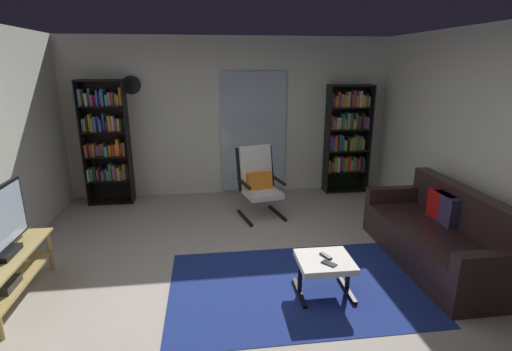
{
  "coord_description": "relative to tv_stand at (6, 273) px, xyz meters",
  "views": [
    {
      "loc": [
        -0.41,
        -3.49,
        2.17
      ],
      "look_at": [
        0.18,
        1.01,
        0.83
      ],
      "focal_mm": 26.74,
      "sensor_mm": 36.0,
      "label": 1
    }
  ],
  "objects": [
    {
      "name": "wall_back",
      "position": [
        2.3,
        2.99,
        0.99
      ],
      "size": [
        5.6,
        0.06,
        2.6
      ],
      "primitive_type": "cube",
      "color": "silver",
      "rests_on": "ground"
    },
    {
      "name": "wall_clock",
      "position": [
        0.75,
        2.92,
        1.54
      ],
      "size": [
        0.29,
        0.03,
        0.29
      ],
      "color": "silver"
    },
    {
      "name": "wall_right",
      "position": [
        5.0,
        0.09,
        0.99
      ],
      "size": [
        0.06,
        6.0,
        2.6
      ],
      "primitive_type": "cube",
      "color": "silver",
      "rests_on": "ground"
    },
    {
      "name": "ground_plane",
      "position": [
        2.3,
        0.09,
        -0.31
      ],
      "size": [
        7.02,
        7.02,
        0.0
      ],
      "primitive_type": "plane",
      "color": "#B0A599"
    },
    {
      "name": "lounge_armchair",
      "position": [
        2.62,
        1.87,
        0.22
      ],
      "size": [
        0.69,
        0.76,
        1.02
      ],
      "color": "black",
      "rests_on": "ground"
    },
    {
      "name": "bookshelf_near_tv",
      "position": [
        0.33,
        2.71,
        0.72
      ],
      "size": [
        0.69,
        0.3,
        1.94
      ],
      "color": "black",
      "rests_on": "ground"
    },
    {
      "name": "tv_remote",
      "position": [
        2.99,
        -0.19,
        0.07
      ],
      "size": [
        0.09,
        0.15,
        0.02
      ],
      "primitive_type": "cube",
      "rotation": [
        0.0,
        0.0,
        0.4
      ],
      "color": "black",
      "rests_on": "ottoman"
    },
    {
      "name": "bookshelf_near_sofa",
      "position": [
        4.26,
        2.79,
        0.66
      ],
      "size": [
        0.74,
        0.3,
        1.84
      ],
      "color": "black",
      "rests_on": "ground"
    },
    {
      "name": "ottoman",
      "position": [
        2.97,
        -0.23,
        -0.01
      ],
      "size": [
        0.53,
        0.49,
        0.37
      ],
      "color": "white",
      "rests_on": "ground"
    },
    {
      "name": "leather_sofa",
      "position": [
        4.45,
        0.2,
        -0.01
      ],
      "size": [
        0.84,
        1.97,
        0.84
      ],
      "color": "#2F1F1E",
      "rests_on": "ground"
    },
    {
      "name": "glass_door_panel",
      "position": [
        2.67,
        2.93,
        0.74
      ],
      "size": [
        1.1,
        0.01,
        2.0
      ],
      "primitive_type": "cube",
      "color": "silver"
    },
    {
      "name": "tv_stand",
      "position": [
        0.0,
        0.0,
        0.0
      ],
      "size": [
        0.42,
        1.21,
        0.48
      ],
      "color": "tan",
      "rests_on": "ground"
    },
    {
      "name": "cell_phone",
      "position": [
        2.98,
        -0.33,
        0.06
      ],
      "size": [
        0.14,
        0.15,
        0.01
      ],
      "primitive_type": "cube",
      "rotation": [
        0.0,
        0.0,
        0.72
      ],
      "color": "black",
      "rests_on": "ottoman"
    },
    {
      "name": "area_rug",
      "position": [
        2.72,
        -0.09,
        -0.31
      ],
      "size": [
        2.52,
        1.64,
        0.01
      ],
      "primitive_type": "cube",
      "color": "navy",
      "rests_on": "ground"
    }
  ]
}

